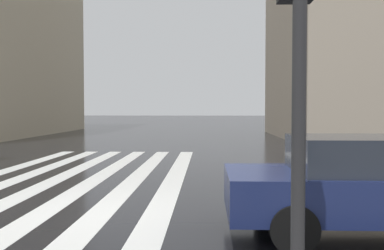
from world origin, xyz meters
name	(u,v)px	position (x,y,z in m)	size (l,w,h in m)	color
ground_plane	(95,215)	(0.00, 0.00, 0.00)	(220.00, 220.00, 0.00)	black
zebra_crossing	(81,176)	(4.00, 1.44, 0.00)	(13.00, 5.50, 0.01)	silver
traffic_signal_post	(297,12)	(-3.34, -2.68, 2.63)	(0.44, 0.30, 3.44)	#232326
car_navy	(374,182)	(-1.00, -4.28, 0.76)	(1.85, 4.10, 1.41)	navy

